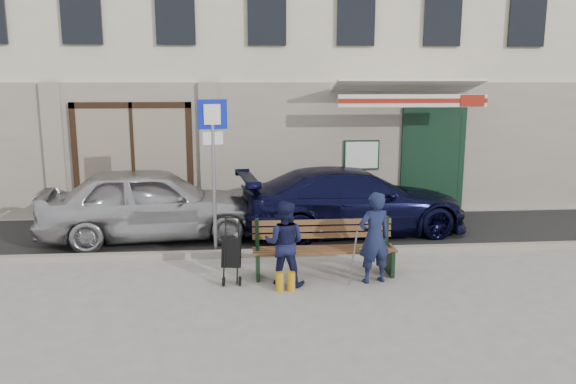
{
  "coord_description": "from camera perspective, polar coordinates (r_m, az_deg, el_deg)",
  "views": [
    {
      "loc": [
        -0.67,
        -8.6,
        3.22
      ],
      "look_at": [
        0.21,
        1.6,
        1.2
      ],
      "focal_mm": 35.0,
      "sensor_mm": 36.0,
      "label": 1
    }
  ],
  "objects": [
    {
      "name": "car_navy",
      "position": [
        12.08,
        6.63,
        -0.91
      ],
      "size": [
        5.1,
        2.57,
        1.42
      ],
      "primitive_type": "imported",
      "rotation": [
        0.0,
        0.0,
        1.69
      ],
      "color": "black",
      "rests_on": "ground"
    },
    {
      "name": "woman",
      "position": [
        8.98,
        -0.36,
        -5.23
      ],
      "size": [
        0.79,
        0.69,
        1.37
      ],
      "primitive_type": "imported",
      "rotation": [
        0.0,
        0.0,
        2.86
      ],
      "color": "#141738",
      "rests_on": "ground"
    },
    {
      "name": "man",
      "position": [
        9.17,
        8.75,
        -4.6
      ],
      "size": [
        0.62,
        0.48,
        1.5
      ],
      "primitive_type": "imported",
      "rotation": [
        0.0,
        0.0,
        3.39
      ],
      "color": "#161D3D",
      "rests_on": "ground"
    },
    {
      "name": "car_silver",
      "position": [
        11.86,
        -13.56,
        -1.1
      ],
      "size": [
        4.67,
        2.3,
        1.53
      ],
      "primitive_type": "imported",
      "rotation": [
        0.0,
        0.0,
        1.68
      ],
      "color": "#B6B6BB",
      "rests_on": "ground"
    },
    {
      "name": "parking_sign",
      "position": [
        10.38,
        -7.61,
        4.16
      ],
      "size": [
        0.54,
        0.12,
        2.91
      ],
      "rotation": [
        0.0,
        0.0,
        0.16
      ],
      "color": "gray",
      "rests_on": "ground"
    },
    {
      "name": "bench",
      "position": [
        9.48,
        3.43,
        -5.81
      ],
      "size": [
        2.4,
        1.17,
        0.98
      ],
      "color": "brown",
      "rests_on": "ground"
    },
    {
      "name": "stroller",
      "position": [
        9.21,
        -5.77,
        -6.28
      ],
      "size": [
        0.34,
        0.46,
        1.05
      ],
      "rotation": [
        0.0,
        0.0,
        -0.15
      ],
      "color": "black",
      "rests_on": "ground"
    },
    {
      "name": "ground",
      "position": [
        9.21,
        -0.43,
        -9.31
      ],
      "size": [
        80.0,
        80.0,
        0.0
      ],
      "primitive_type": "plane",
      "color": "#9E9991",
      "rests_on": "ground"
    },
    {
      "name": "curb",
      "position": [
        10.61,
        -1.07,
        -6.18
      ],
      "size": [
        60.0,
        0.18,
        0.12
      ],
      "primitive_type": "cube",
      "color": "#9E9384",
      "rests_on": "ground"
    },
    {
      "name": "asphalt_lane",
      "position": [
        12.16,
        -1.58,
        -4.18
      ],
      "size": [
        60.0,
        3.2,
        0.01
      ],
      "primitive_type": "cube",
      "color": "#282828",
      "rests_on": "ground"
    },
    {
      "name": "building",
      "position": [
        17.16,
        -2.74,
        17.02
      ],
      "size": [
        20.0,
        8.27,
        10.0
      ],
      "color": "beige",
      "rests_on": "ground"
    }
  ]
}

